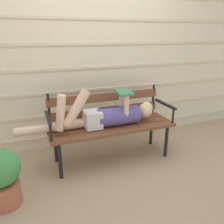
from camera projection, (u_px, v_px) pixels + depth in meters
ground_plane at (115, 162)px, 2.92m from camera, size 12.00×12.00×0.00m
house_siding at (96, 67)px, 3.24m from camera, size 5.38×0.08×2.25m
park_bench at (110, 121)px, 2.91m from camera, size 1.59×0.52×0.90m
reclining_person at (107, 115)px, 2.78m from camera, size 1.71×0.26×0.52m
potted_plant at (2, 176)px, 2.10m from camera, size 0.36×0.36×0.58m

